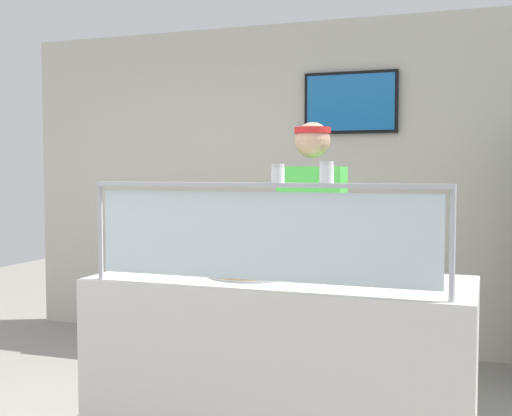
{
  "coord_description": "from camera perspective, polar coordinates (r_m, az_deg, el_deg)",
  "views": [
    {
      "loc": [
        1.87,
        -2.66,
        1.48
      ],
      "look_at": [
        0.77,
        0.43,
        1.29
      ],
      "focal_mm": 45.78,
      "sensor_mm": 36.0,
      "label": 1
    }
  ],
  "objects": [
    {
      "name": "pizza_tray",
      "position": [
        3.27,
        -0.44,
        -5.71
      ],
      "size": [
        0.42,
        0.42,
        0.04
      ],
      "color": "#9EA0A8",
      "rests_on": "serving_counter"
    },
    {
      "name": "shop_rear_unit",
      "position": [
        5.4,
        9.48,
        2.02
      ],
      "size": [
        6.24,
        0.13,
        2.7
      ],
      "color": "beige",
      "rests_on": "ground"
    },
    {
      "name": "pizza_server",
      "position": [
        3.25,
        -0.92,
        -5.35
      ],
      "size": [
        0.11,
        0.29,
        0.01
      ],
      "primitive_type": "cube",
      "rotation": [
        0.0,
        0.0,
        0.11
      ],
      "color": "#ADAFB7",
      "rests_on": "pizza_tray"
    },
    {
      "name": "pepper_flake_shaker",
      "position": [
        2.79,
        6.2,
        3.01
      ],
      "size": [
        0.06,
        0.06,
        0.09
      ],
      "color": "white",
      "rests_on": "sneeze_guard"
    },
    {
      "name": "sneeze_guard",
      "position": [
        2.89,
        0.32,
        -1.3
      ],
      "size": [
        1.67,
        0.06,
        0.47
      ],
      "color": "#B2B5BC",
      "rests_on": "serving_counter"
    },
    {
      "name": "serving_counter",
      "position": [
        3.35,
        2.25,
        -14.14
      ],
      "size": [
        1.84,
        0.78,
        0.95
      ],
      "primitive_type": "cube",
      "color": "silver",
      "rests_on": "ground"
    },
    {
      "name": "parmesan_shaker",
      "position": [
        2.85,
        1.93,
        2.94
      ],
      "size": [
        0.06,
        0.06,
        0.08
      ],
      "color": "white",
      "rests_on": "sneeze_guard"
    },
    {
      "name": "pizza_box_stack",
      "position": [
        5.5,
        -8.46,
        -2.66
      ],
      "size": [
        0.47,
        0.45,
        0.18
      ],
      "color": "tan",
      "rests_on": "prep_shelf"
    },
    {
      "name": "prep_shelf",
      "position": [
        5.57,
        -8.37,
        -7.77
      ],
      "size": [
        0.7,
        0.55,
        0.82
      ],
      "primitive_type": "cube",
      "color": "#B7BABF",
      "rests_on": "ground"
    },
    {
      "name": "worker_figure",
      "position": [
        3.88,
        4.95,
        -3.7
      ],
      "size": [
        0.41,
        0.5,
        1.76
      ],
      "color": "#23232D",
      "rests_on": "ground"
    }
  ]
}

